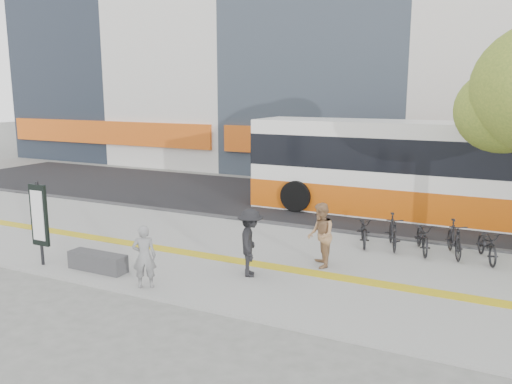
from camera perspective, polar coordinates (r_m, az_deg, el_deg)
The scene contains 12 objects.
ground at distance 13.25m, azimuth -4.91°, elevation -8.98°, with size 120.00×120.00×0.00m, color #60605C.
sidewalk at distance 14.47m, azimuth -1.82°, elevation -7.03°, with size 40.00×7.00×0.08m, color gray.
tactile_strip at distance 14.04m, azimuth -2.79°, elevation -7.42°, with size 40.00×0.45×0.01m, color gold.
street at distance 21.15m, azimuth 7.80°, elevation -1.32°, with size 40.00×8.00×0.06m, color black.
curb at distance 17.50m, azimuth 3.60°, elevation -3.73°, with size 40.00×0.25×0.14m, color #333335.
bench at distance 13.77m, azimuth -16.96°, elevation -7.32°, with size 1.60×0.45×0.45m, color #333335.
signboard at distance 14.41m, azimuth -22.69°, elevation -2.50°, with size 0.55×0.10×2.20m.
bus at distance 19.52m, azimuth 18.18°, elevation 2.03°, with size 12.73×3.02×3.39m.
bicycle_row at distance 15.29m, azimuth 17.82°, elevation -4.63°, with size 4.39×1.78×0.98m.
seated_woman at distance 12.19m, azimuth -12.15°, elevation -6.93°, with size 0.54×0.35×1.48m, color black.
pedestrian_tan at distance 13.37m, azimuth 7.09°, elevation -4.72°, with size 0.81×0.63×1.67m, color #99714C.
pedestrian_dark at distance 12.65m, azimuth -0.61°, elevation -5.56°, with size 1.08×0.62×1.67m, color black.
Camera 1 is at (6.50, -10.62, 4.54)m, focal length 36.48 mm.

